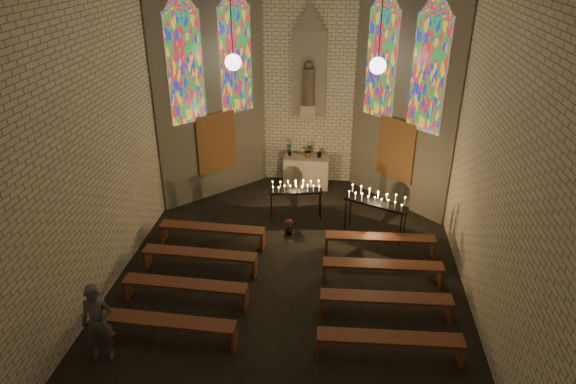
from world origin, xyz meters
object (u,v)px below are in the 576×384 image
object	(u,v)px
votive_stand_right	(376,200)
visitor	(98,323)
altar	(306,172)
aisle_flower_pot	(289,227)
votive_stand_left	(296,189)

from	to	relation	value
votive_stand_right	visitor	xyz separation A→B (m)	(-5.27, -5.07, -0.24)
altar	votive_stand_right	xyz separation A→B (m)	(2.03, -2.81, 0.54)
aisle_flower_pot	votive_stand_right	size ratio (longest dim) A/B	0.26
aisle_flower_pot	votive_stand_right	xyz separation A→B (m)	(2.26, 0.22, 0.82)
visitor	altar	bearing A→B (deg)	57.50
altar	votive_stand_left	size ratio (longest dim) A/B	0.93
altar	aisle_flower_pot	xyz separation A→B (m)	(-0.23, -3.02, -0.28)
visitor	aisle_flower_pot	bearing A→B (deg)	48.04
votive_stand_left	altar	bearing A→B (deg)	77.23
votive_stand_right	visitor	size ratio (longest dim) A/B	1.03
visitor	votive_stand_left	bearing A→B (deg)	51.62
altar	visitor	size ratio (longest dim) A/B	0.87
altar	visitor	distance (m)	8.52
altar	votive_stand_left	bearing A→B (deg)	-93.61
altar	votive_stand_right	size ratio (longest dim) A/B	0.84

